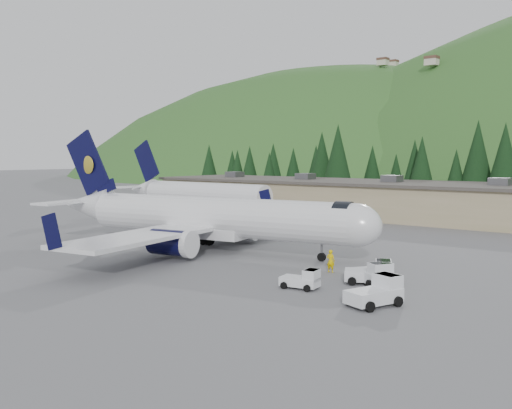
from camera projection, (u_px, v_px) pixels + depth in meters
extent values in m
plane|color=slate|center=(217.00, 251.00, 53.48)|extent=(600.00, 600.00, 0.00)
cylinder|color=white|center=(216.00, 217.00, 53.20)|extent=(27.19, 7.98, 3.62)
ellipsoid|color=white|center=(355.00, 225.00, 46.73)|extent=(5.24, 4.34, 3.62)
cylinder|color=black|center=(344.00, 219.00, 47.16)|extent=(1.82, 3.17, 2.99)
cone|color=white|center=(88.00, 205.00, 61.01)|extent=(6.29, 4.52, 3.62)
cube|color=white|center=(208.00, 232.00, 53.79)|extent=(8.10, 4.30, 0.96)
cube|color=white|center=(199.00, 226.00, 54.20)|extent=(10.58, 33.17, 0.34)
cube|color=black|center=(266.00, 200.00, 69.09)|extent=(1.95, 0.46, 2.77)
cube|color=black|center=(52.00, 232.00, 40.49)|extent=(1.95, 0.46, 2.77)
cylinder|color=black|center=(238.00, 228.00, 58.69)|extent=(4.35, 2.85, 2.22)
cylinder|color=white|center=(253.00, 229.00, 57.81)|extent=(0.95, 2.41, 2.35)
cube|color=white|center=(238.00, 223.00, 58.64)|extent=(2.13, 0.58, 0.87)
cylinder|color=black|center=(172.00, 243.00, 48.93)|extent=(4.35, 2.85, 2.22)
cylinder|color=white|center=(189.00, 244.00, 48.06)|extent=(0.95, 2.41, 2.35)
cube|color=white|center=(172.00, 237.00, 48.89)|extent=(2.13, 0.58, 0.87)
cube|color=black|center=(88.00, 163.00, 60.54)|extent=(5.92, 1.26, 7.07)
ellipsoid|color=gold|center=(91.00, 165.00, 60.63)|extent=(1.91, 0.48, 1.91)
ellipsoid|color=gold|center=(88.00, 165.00, 60.29)|extent=(1.91, 0.48, 1.91)
cube|color=black|center=(106.00, 187.00, 59.55)|extent=(2.66, 0.67, 1.91)
cube|color=white|center=(84.00, 200.00, 61.20)|extent=(4.44, 12.29, 0.21)
cylinder|color=slate|center=(322.00, 251.00, 48.32)|extent=(0.22, 0.22, 1.73)
cylinder|color=black|center=(322.00, 257.00, 48.37)|extent=(0.77, 0.39, 0.73)
cylinder|color=slate|center=(206.00, 236.00, 57.05)|extent=(0.27, 0.27, 1.93)
cylinder|color=black|center=(209.00, 240.00, 56.90)|extent=(1.10, 0.51, 1.06)
cylinder|color=black|center=(203.00, 240.00, 57.27)|extent=(1.10, 0.51, 1.06)
cylinder|color=slate|center=(175.00, 242.00, 52.51)|extent=(0.27, 0.27, 1.93)
cylinder|color=black|center=(178.00, 247.00, 52.36)|extent=(1.10, 0.51, 1.06)
cylinder|color=black|center=(172.00, 247.00, 52.73)|extent=(1.10, 0.51, 1.06)
cylinder|color=white|center=(206.00, 195.00, 83.98)|extent=(22.00, 3.60, 3.60)
cone|color=white|center=(143.00, 190.00, 92.59)|extent=(5.00, 3.60, 3.60)
cube|color=black|center=(147.00, 162.00, 91.58)|extent=(5.82, 0.28, 6.89)
cube|color=white|center=(143.00, 186.00, 92.53)|extent=(2.40, 11.00, 0.20)
cube|color=silver|center=(368.00, 275.00, 39.94)|extent=(3.56, 2.86, 0.74)
cube|color=silver|center=(383.00, 267.00, 39.68)|extent=(1.62, 1.80, 0.95)
cube|color=black|center=(384.00, 261.00, 39.65)|extent=(1.48, 1.66, 0.11)
cylinder|color=black|center=(383.00, 277.00, 40.59)|extent=(0.63, 0.48, 0.59)
cylinder|color=black|center=(383.00, 283.00, 38.93)|extent=(0.63, 0.48, 0.59)
cylinder|color=black|center=(353.00, 276.00, 41.00)|extent=(0.63, 0.48, 0.59)
cylinder|color=black|center=(352.00, 281.00, 39.34)|extent=(0.63, 0.48, 0.59)
cube|color=silver|center=(372.00, 276.00, 39.74)|extent=(3.53, 3.02, 0.74)
cube|color=silver|center=(380.00, 270.00, 38.70)|extent=(1.68, 1.81, 0.95)
cube|color=black|center=(380.00, 264.00, 38.66)|extent=(1.53, 1.67, 0.11)
cylinder|color=black|center=(391.00, 282.00, 39.06)|extent=(0.62, 0.51, 0.59)
cylinder|color=black|center=(369.00, 284.00, 38.49)|extent=(0.62, 0.51, 0.59)
cylinder|color=black|center=(374.00, 276.00, 41.04)|extent=(0.62, 0.51, 0.59)
cylinder|color=black|center=(354.00, 278.00, 40.47)|extent=(0.62, 0.51, 0.59)
cube|color=silver|center=(374.00, 296.00, 33.95)|extent=(2.74, 3.75, 0.79)
cube|color=silver|center=(387.00, 282.00, 34.48)|extent=(1.86, 1.59, 1.01)
cube|color=black|center=(388.00, 275.00, 34.45)|extent=(1.72, 1.45, 0.11)
cylinder|color=black|center=(377.00, 295.00, 35.33)|extent=(0.45, 0.68, 0.63)
cylinder|color=black|center=(398.00, 302.00, 33.81)|extent=(0.45, 0.68, 0.63)
cylinder|color=black|center=(349.00, 300.00, 34.14)|extent=(0.45, 0.68, 0.63)
cylinder|color=black|center=(370.00, 307.00, 32.62)|extent=(0.45, 0.68, 0.63)
cube|color=#988D62|center=(361.00, 199.00, 86.11)|extent=(70.00, 16.00, 4.80)
cube|color=#47423D|center=(361.00, 182.00, 85.89)|extent=(71.00, 17.00, 0.40)
cube|color=slate|center=(235.00, 174.00, 101.23)|extent=(2.50, 2.50, 1.00)
cube|color=slate|center=(305.00, 176.00, 92.00)|extent=(2.50, 2.50, 1.00)
cube|color=slate|center=(392.00, 179.00, 82.76)|extent=(2.50, 2.50, 1.00)
cube|color=slate|center=(500.00, 182.00, 73.52)|extent=(2.50, 2.50, 1.00)
cube|color=silver|center=(300.00, 282.00, 38.48)|extent=(2.73, 1.65, 0.60)
cube|color=silver|center=(311.00, 275.00, 38.01)|extent=(1.02, 1.31, 0.77)
cube|color=black|center=(311.00, 270.00, 37.98)|extent=(0.93, 1.22, 0.09)
cylinder|color=black|center=(315.00, 284.00, 38.67)|extent=(0.50, 0.26, 0.48)
cylinder|color=black|center=(307.00, 288.00, 37.48)|extent=(0.50, 0.26, 0.48)
cylinder|color=black|center=(293.00, 282.00, 39.52)|extent=(0.50, 0.26, 0.48)
cylinder|color=black|center=(284.00, 285.00, 38.33)|extent=(0.50, 0.26, 0.48)
imported|color=#ECC300|center=(331.00, 261.00, 43.73)|extent=(0.68, 0.49, 1.77)
cone|color=black|center=(209.00, 165.00, 140.26)|extent=(4.90, 4.90, 10.03)
cone|color=black|center=(232.00, 168.00, 138.83)|extent=(4.31, 4.31, 8.82)
cone|color=black|center=(237.00, 168.00, 135.57)|extent=(4.33, 4.33, 8.86)
cone|color=black|center=(250.00, 166.00, 133.18)|extent=(4.71, 4.71, 9.64)
cone|color=black|center=(273.00, 165.00, 131.73)|extent=(4.96, 4.96, 10.14)
cone|color=black|center=(269.00, 171.00, 124.00)|extent=(4.06, 4.06, 8.29)
cone|color=black|center=(293.00, 169.00, 122.95)|extent=(4.47, 4.47, 9.14)
cone|color=black|center=(316.00, 167.00, 122.74)|extent=(4.72, 4.72, 9.65)
cone|color=black|center=(322.00, 161.00, 116.12)|extent=(5.80, 5.80, 11.86)
cone|color=black|center=(338.00, 157.00, 111.49)|extent=(6.31, 6.31, 12.92)
cone|color=black|center=(372.00, 169.00, 115.35)|extent=(4.63, 4.63, 9.48)
cone|color=black|center=(396.00, 174.00, 114.15)|extent=(3.93, 3.93, 8.03)
cone|color=black|center=(414.00, 167.00, 108.51)|extent=(5.04, 5.04, 10.31)
cone|color=black|center=(422.00, 165.00, 104.53)|extent=(5.25, 5.25, 10.73)
cone|color=black|center=(456.00, 173.00, 101.66)|extent=(4.25, 4.25, 8.70)
cone|color=black|center=(477.00, 157.00, 100.13)|extent=(6.38, 6.38, 13.05)
cone|color=black|center=(505.00, 160.00, 95.54)|extent=(6.08, 6.08, 12.43)
ellipsoid|color=#2A551F|center=(326.00, 348.00, 248.48)|extent=(336.00, 240.00, 240.00)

